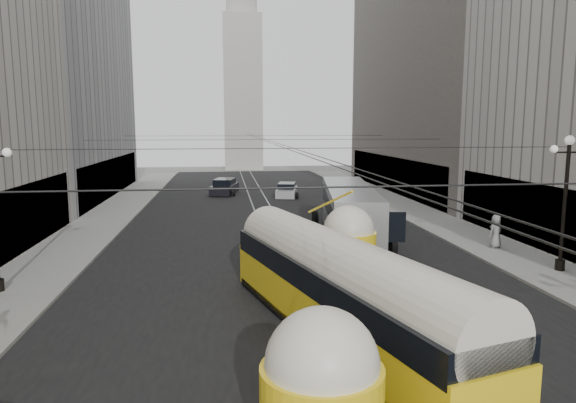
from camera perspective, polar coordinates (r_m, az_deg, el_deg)
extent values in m
cube|color=black|center=(37.20, -2.08, -2.37)|extent=(20.00, 85.00, 0.02)
cube|color=gray|center=(41.44, -19.30, -1.62)|extent=(4.00, 72.00, 0.15)
cube|color=gray|center=(43.26, 13.54, -0.97)|extent=(4.00, 72.00, 0.15)
cube|color=gray|center=(37.15, -3.23, -2.39)|extent=(0.12, 85.00, 0.04)
cube|color=gray|center=(37.27, -0.93, -2.34)|extent=(0.12, 85.00, 0.04)
cube|color=black|center=(30.35, -27.99, -1.98)|extent=(0.10, 18.00, 3.60)
cube|color=#999999|center=(55.01, -25.79, 14.96)|extent=(12.00, 28.00, 28.00)
cube|color=black|center=(53.26, -18.88, 2.63)|extent=(0.10, 25.20, 3.60)
cube|color=black|center=(31.52, 26.18, -1.51)|extent=(0.10, 18.00, 3.60)
cube|color=#514C47|center=(57.57, 17.52, 17.08)|extent=(12.00, 32.00, 32.00)
cube|color=black|center=(54.92, 11.21, 3.08)|extent=(0.10, 28.80, 3.60)
cube|color=#B2AFA8|center=(84.12, -5.06, 11.83)|extent=(6.00, 6.00, 24.00)
cylinder|color=#B2AFA8|center=(86.10, -5.19, 21.17)|extent=(4.80, 4.80, 4.00)
sphere|color=white|center=(23.57, -28.76, 4.81)|extent=(0.36, 0.36, 0.36)
cylinder|color=black|center=(27.28, 28.36, -0.63)|extent=(0.18, 0.18, 6.00)
cylinder|color=black|center=(27.80, 27.96, -6.24)|extent=(0.44, 0.44, 0.50)
cylinder|color=black|center=(27.04, 28.75, 4.82)|extent=(1.60, 0.08, 0.08)
sphere|color=white|center=(27.02, 28.83, 5.98)|extent=(0.44, 0.44, 0.44)
sphere|color=white|center=(26.60, 27.45, 5.19)|extent=(0.36, 0.36, 0.36)
cylinder|color=black|center=(8.58, 14.84, 1.69)|extent=(25.00, 0.03, 0.03)
cylinder|color=black|center=(22.16, 1.18, 5.93)|extent=(25.00, 0.03, 0.03)
cylinder|color=black|center=(36.06, -2.06, 6.89)|extent=(25.00, 0.03, 0.03)
cylinder|color=black|center=(50.02, -3.50, 7.31)|extent=(25.00, 0.03, 0.03)
cylinder|color=black|center=(40.05, -2.57, 6.75)|extent=(0.03, 72.00, 0.03)
cylinder|color=black|center=(40.08, -2.00, 6.76)|extent=(0.03, 72.00, 0.03)
cube|color=yellow|center=(17.30, 5.79, -11.74)|extent=(6.15, 13.65, 1.64)
cube|color=black|center=(17.58, 5.75, -14.10)|extent=(6.04, 13.26, 0.29)
cube|color=black|center=(16.97, 5.84, -8.38)|extent=(6.11, 13.46, 0.82)
cylinder|color=silver|center=(16.89, 5.86, -7.44)|extent=(5.82, 13.38, 2.22)
sphere|color=silver|center=(10.71, 3.78, -17.64)|extent=(2.31, 2.31, 2.31)
cylinder|color=yellow|center=(23.62, 6.71, -5.99)|extent=(2.50, 2.50, 2.22)
sphere|color=silver|center=(23.36, 6.76, -3.24)|extent=(2.31, 2.31, 2.31)
cube|color=#A7A9AD|center=(31.72, 6.80, -1.26)|extent=(4.56, 13.09, 3.21)
cube|color=black|center=(31.64, 6.81, -0.31)|extent=(4.51, 12.65, 1.18)
cube|color=black|center=(25.63, 10.23, -2.80)|extent=(2.45, 0.47, 1.50)
cylinder|color=black|center=(27.54, 6.20, -5.12)|extent=(0.30, 1.07, 1.07)
cylinder|color=black|center=(28.27, 11.50, -4.89)|extent=(0.30, 1.07, 1.07)
cylinder|color=black|center=(35.78, 3.03, -1.94)|extent=(0.30, 1.07, 1.07)
cylinder|color=black|center=(36.35, 7.19, -1.83)|extent=(0.30, 1.07, 1.07)
cube|color=#BDBDBD|center=(50.51, -0.15, 1.04)|extent=(2.67, 4.70, 0.78)
cube|color=black|center=(50.44, -0.15, 1.67)|extent=(2.06, 2.70, 0.74)
cylinder|color=black|center=(48.96, -0.88, 0.62)|extent=(0.22, 0.63, 0.63)
cylinder|color=black|center=(49.16, 1.01, 0.65)|extent=(0.22, 0.63, 0.63)
cylinder|color=black|center=(51.92, -1.25, 1.07)|extent=(0.22, 0.63, 0.63)
cylinder|color=black|center=(52.11, 0.54, 1.10)|extent=(0.22, 0.63, 0.63)
cube|color=black|center=(53.02, -7.06, 1.40)|extent=(3.11, 5.35, 0.89)
cube|color=black|center=(52.95, -7.07, 2.08)|extent=(2.37, 3.09, 0.84)
cylinder|color=black|center=(51.35, -8.09, 0.95)|extent=(0.22, 0.71, 0.71)
cylinder|color=black|center=(51.35, -6.02, 0.99)|extent=(0.22, 0.71, 0.71)
cylinder|color=black|center=(54.74, -8.04, 1.41)|extent=(0.22, 0.71, 0.71)
cylinder|color=black|center=(54.74, -6.09, 1.45)|extent=(0.22, 0.71, 0.71)
imported|color=gray|center=(31.10, 22.09, -3.09)|extent=(1.07, 0.88, 1.88)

